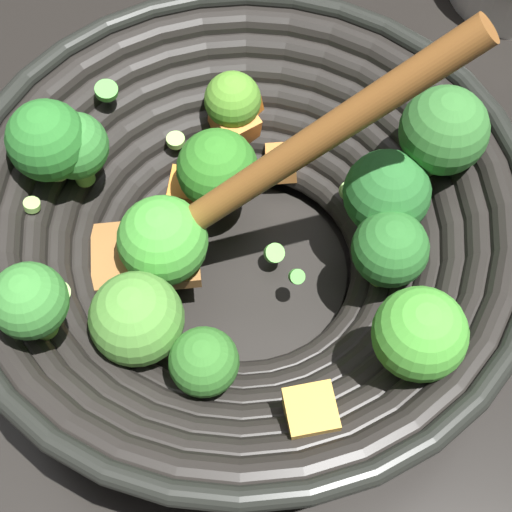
% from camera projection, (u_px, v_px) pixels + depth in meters
% --- Properties ---
extents(ground_plane, '(4.00, 4.00, 0.00)m').
position_uv_depth(ground_plane, '(245.00, 277.00, 0.56)').
color(ground_plane, black).
extents(wok, '(0.37, 0.40, 0.23)m').
position_uv_depth(wok, '(244.00, 228.00, 0.50)').
color(wok, black).
rests_on(wok, ground).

